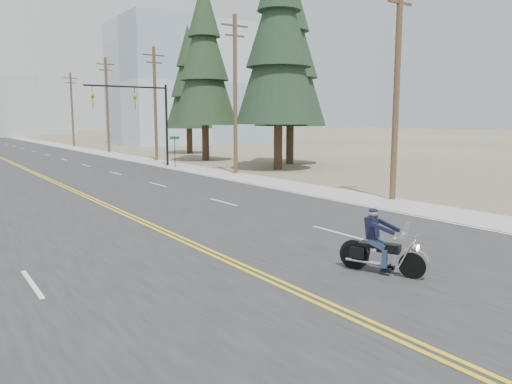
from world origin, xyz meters
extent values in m
plane|color=#776D56|center=(0.00, 0.00, 0.00)|extent=(400.00, 400.00, 0.00)
cube|color=#A5A5A0|center=(11.50, 70.00, 0.01)|extent=(3.00, 200.00, 0.01)
cylinder|color=black|center=(11.00, 32.00, 3.50)|extent=(0.20, 0.20, 7.00)
cylinder|color=black|center=(7.50, 32.00, 6.70)|extent=(7.00, 0.14, 0.14)
imported|color=#BF8C0C|center=(8.20, 32.00, 6.05)|extent=(0.21, 0.26, 1.30)
imported|color=#BF8C0C|center=(4.70, 32.00, 6.05)|extent=(0.21, 0.26, 1.30)
cylinder|color=black|center=(10.80, 30.00, 1.30)|extent=(0.06, 0.06, 2.60)
cube|color=#0C5926|center=(10.80, 30.00, 2.50)|extent=(0.90, 0.03, 0.25)
cylinder|color=brown|center=(12.50, 8.00, 5.50)|extent=(0.30, 0.30, 11.00)
cube|color=brown|center=(12.50, 8.00, 9.50)|extent=(1.60, 0.12, 0.12)
cylinder|color=brown|center=(12.50, 23.00, 5.75)|extent=(0.30, 0.30, 11.50)
cube|color=brown|center=(12.50, 23.00, 10.70)|extent=(2.20, 0.12, 0.12)
cube|color=brown|center=(12.50, 23.00, 10.00)|extent=(1.60, 0.12, 0.12)
cylinder|color=brown|center=(12.50, 38.00, 5.50)|extent=(0.30, 0.30, 11.00)
cube|color=brown|center=(12.50, 38.00, 10.20)|extent=(2.20, 0.12, 0.12)
cube|color=brown|center=(12.50, 38.00, 9.50)|extent=(1.60, 0.12, 0.12)
cylinder|color=brown|center=(12.50, 53.00, 5.75)|extent=(0.30, 0.30, 11.50)
cube|color=brown|center=(12.50, 53.00, 10.70)|extent=(2.20, 0.12, 0.12)
cube|color=brown|center=(12.50, 53.00, 10.00)|extent=(1.60, 0.12, 0.12)
cylinder|color=brown|center=(12.50, 70.00, 5.50)|extent=(0.30, 0.30, 11.00)
cube|color=brown|center=(12.50, 70.00, 10.20)|extent=(2.20, 0.12, 0.12)
cube|color=brown|center=(12.50, 70.00, 9.50)|extent=(1.60, 0.12, 0.12)
cube|color=#9EB5CC|center=(32.00, 70.00, 10.00)|extent=(24.00, 16.00, 20.00)
cube|color=#B7BCC6|center=(40.00, 110.00, 9.00)|extent=(16.00, 12.00, 18.00)
cube|color=#B7BCC6|center=(25.00, 150.00, 6.00)|extent=(14.00, 14.00, 12.00)
cylinder|color=#382619|center=(17.07, 23.86, 1.82)|extent=(0.71, 0.71, 3.65)
cone|color=black|center=(17.07, 23.86, 9.11)|extent=(6.89, 6.89, 10.94)
cone|color=black|center=(17.07, 23.86, 12.21)|extent=(5.16, 5.16, 8.20)
cylinder|color=#382619|center=(21.04, 27.43, 1.73)|extent=(0.76, 0.76, 3.45)
cone|color=black|center=(21.04, 27.43, 8.63)|extent=(6.48, 6.48, 10.36)
cone|color=black|center=(21.04, 27.43, 11.57)|extent=(4.86, 4.86, 7.77)
cylinder|color=#382619|center=(16.60, 35.35, 1.75)|extent=(0.61, 0.61, 3.50)
cone|color=#1B3118|center=(16.60, 35.35, 8.76)|extent=(6.31, 6.31, 10.51)
cone|color=#1B3118|center=(16.60, 35.35, 11.74)|extent=(4.73, 4.73, 7.88)
cone|color=#1B3118|center=(16.60, 35.35, 14.72)|extent=(3.15, 3.15, 5.61)
cylinder|color=#382619|center=(20.09, 45.93, 1.50)|extent=(0.70, 0.70, 3.01)
cone|color=black|center=(20.09, 45.93, 7.52)|extent=(5.62, 5.62, 9.03)
cone|color=black|center=(20.09, 45.93, 10.08)|extent=(4.21, 4.21, 6.77)
cone|color=black|center=(20.09, 45.93, 12.64)|extent=(2.81, 2.81, 4.81)
camera|label=1|loc=(-6.99, -8.69, 3.96)|focal=35.00mm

